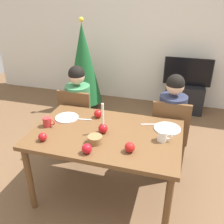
{
  "coord_description": "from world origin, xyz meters",
  "views": [
    {
      "loc": [
        0.61,
        -1.9,
        1.97
      ],
      "look_at": [
        0.0,
        0.2,
        0.87
      ],
      "focal_mm": 39.64,
      "sensor_mm": 36.0,
      "label": 1
    }
  ],
  "objects_px": {
    "chair_right": "(170,131)",
    "person_left_child": "(79,113)",
    "plate_left": "(67,118)",
    "apple_near_candle": "(98,114)",
    "chair_left": "(78,118)",
    "mug_left": "(47,122)",
    "christmas_tree": "(83,64)",
    "candle_centerpiece": "(103,127)",
    "apple_by_right_mug": "(43,137)",
    "mug_right": "(163,136)",
    "apple_far_edge": "(87,149)",
    "apple_by_left_plate": "(130,147)",
    "dining_table": "(106,140)",
    "tv_stand": "(184,98)",
    "person_right_child": "(170,125)",
    "plate_right": "(167,129)",
    "bowl_walnuts": "(95,139)",
    "tv": "(188,72)"
  },
  "relations": [
    {
      "from": "chair_left",
      "to": "mug_left",
      "type": "xyz_separation_m",
      "value": [
        -0.03,
        -0.65,
        0.29
      ]
    },
    {
      "from": "mug_left",
      "to": "apple_far_edge",
      "type": "xyz_separation_m",
      "value": [
        0.53,
        -0.31,
        -0.0
      ]
    },
    {
      "from": "apple_near_candle",
      "to": "tv",
      "type": "bearing_deg",
      "value": 66.48
    },
    {
      "from": "christmas_tree",
      "to": "apple_by_right_mug",
      "type": "height_order",
      "value": "christmas_tree"
    },
    {
      "from": "apple_by_right_mug",
      "to": "apple_near_candle",
      "type": "bearing_deg",
      "value": 59.58
    },
    {
      "from": "dining_table",
      "to": "apple_by_right_mug",
      "type": "height_order",
      "value": "apple_by_right_mug"
    },
    {
      "from": "apple_near_candle",
      "to": "mug_right",
      "type": "bearing_deg",
      "value": -20.26
    },
    {
      "from": "apple_by_left_plate",
      "to": "dining_table",
      "type": "bearing_deg",
      "value": 140.03
    },
    {
      "from": "candle_centerpiece",
      "to": "tv",
      "type": "bearing_deg",
      "value": 72.27
    },
    {
      "from": "plate_right",
      "to": "apple_near_candle",
      "type": "bearing_deg",
      "value": 176.67
    },
    {
      "from": "dining_table",
      "to": "mug_right",
      "type": "distance_m",
      "value": 0.54
    },
    {
      "from": "dining_table",
      "to": "apple_by_left_plate",
      "type": "xyz_separation_m",
      "value": [
        0.28,
        -0.23,
        0.13
      ]
    },
    {
      "from": "tv_stand",
      "to": "apple_by_left_plate",
      "type": "xyz_separation_m",
      "value": [
        -0.43,
        -2.53,
        0.55
      ]
    },
    {
      "from": "chair_right",
      "to": "apple_near_candle",
      "type": "relative_size",
      "value": 10.44
    },
    {
      "from": "candle_centerpiece",
      "to": "apple_by_right_mug",
      "type": "height_order",
      "value": "candle_centerpiece"
    },
    {
      "from": "christmas_tree",
      "to": "apple_near_candle",
      "type": "distance_m",
      "value": 1.85
    },
    {
      "from": "tv_stand",
      "to": "dining_table",
      "type": "bearing_deg",
      "value": -107.2
    },
    {
      "from": "chair_left",
      "to": "candle_centerpiece",
      "type": "relative_size",
      "value": 2.99
    },
    {
      "from": "chair_right",
      "to": "person_left_child",
      "type": "xyz_separation_m",
      "value": [
        -1.13,
        0.03,
        0.06
      ]
    },
    {
      "from": "candle_centerpiece",
      "to": "apple_far_edge",
      "type": "xyz_separation_m",
      "value": [
        -0.03,
        -0.34,
        -0.02
      ]
    },
    {
      "from": "dining_table",
      "to": "person_right_child",
      "type": "distance_m",
      "value": 0.86
    },
    {
      "from": "person_right_child",
      "to": "plate_right",
      "type": "relative_size",
      "value": 4.62
    },
    {
      "from": "apple_by_left_plate",
      "to": "apple_far_edge",
      "type": "height_order",
      "value": "apple_by_left_plate"
    },
    {
      "from": "tv_stand",
      "to": "mug_right",
      "type": "relative_size",
      "value": 4.83
    },
    {
      "from": "chair_right",
      "to": "candle_centerpiece",
      "type": "height_order",
      "value": "candle_centerpiece"
    },
    {
      "from": "plate_right",
      "to": "bowl_walnuts",
      "type": "xyz_separation_m",
      "value": [
        -0.59,
        -0.42,
        0.03
      ]
    },
    {
      "from": "chair_right",
      "to": "tv_stand",
      "type": "relative_size",
      "value": 1.41
    },
    {
      "from": "person_left_child",
      "to": "apple_near_candle",
      "type": "relative_size",
      "value": 13.6
    },
    {
      "from": "chair_left",
      "to": "tv_stand",
      "type": "height_order",
      "value": "chair_left"
    },
    {
      "from": "mug_left",
      "to": "plate_right",
      "type": "bearing_deg",
      "value": 13.37
    },
    {
      "from": "apple_by_left_plate",
      "to": "apple_by_right_mug",
      "type": "relative_size",
      "value": 1.13
    },
    {
      "from": "chair_left",
      "to": "apple_by_left_plate",
      "type": "xyz_separation_m",
      "value": [
        0.84,
        -0.84,
        0.28
      ]
    },
    {
      "from": "dining_table",
      "to": "apple_near_candle",
      "type": "distance_m",
      "value": 0.34
    },
    {
      "from": "chair_right",
      "to": "apple_far_edge",
      "type": "bearing_deg",
      "value": -122.88
    },
    {
      "from": "apple_far_edge",
      "to": "apple_by_right_mug",
      "type": "bearing_deg",
      "value": 171.9
    },
    {
      "from": "plate_left",
      "to": "plate_right",
      "type": "bearing_deg",
      "value": 3.69
    },
    {
      "from": "mug_left",
      "to": "tv_stand",
      "type": "bearing_deg",
      "value": 60.99
    },
    {
      "from": "tv_stand",
      "to": "candle_centerpiece",
      "type": "height_order",
      "value": "candle_centerpiece"
    },
    {
      "from": "chair_left",
      "to": "apple_by_left_plate",
      "type": "height_order",
      "value": "chair_left"
    },
    {
      "from": "tv",
      "to": "plate_right",
      "type": "bearing_deg",
      "value": -94.5
    },
    {
      "from": "chair_right",
      "to": "mug_left",
      "type": "bearing_deg",
      "value": -150.58
    },
    {
      "from": "bowl_walnuts",
      "to": "dining_table",
      "type": "bearing_deg",
      "value": 77.51
    },
    {
      "from": "chair_left",
      "to": "tv_stand",
      "type": "bearing_deg",
      "value": 53.06
    },
    {
      "from": "person_right_child",
      "to": "apple_far_edge",
      "type": "distance_m",
      "value": 1.19
    },
    {
      "from": "person_right_child",
      "to": "tv_stand",
      "type": "bearing_deg",
      "value": 85.01
    },
    {
      "from": "bowl_walnuts",
      "to": "apple_by_right_mug",
      "type": "xyz_separation_m",
      "value": [
        -0.46,
        -0.1,
        0.01
      ]
    },
    {
      "from": "mug_left",
      "to": "apple_by_left_plate",
      "type": "relative_size",
      "value": 1.46
    },
    {
      "from": "plate_left",
      "to": "mug_left",
      "type": "distance_m",
      "value": 0.23
    },
    {
      "from": "chair_left",
      "to": "christmas_tree",
      "type": "distance_m",
      "value": 1.42
    },
    {
      "from": "plate_left",
      "to": "apple_near_candle",
      "type": "distance_m",
      "value": 0.33
    }
  ]
}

